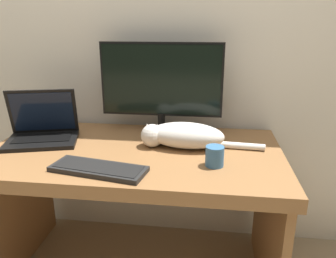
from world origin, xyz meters
The scene contains 7 objects.
wall_back centered at (0.00, 0.82, 1.30)m, with size 6.40×0.06×2.60m.
desk centered at (0.00, 0.38, 0.56)m, with size 1.39×0.76×0.71m.
monitor centered at (0.09, 0.65, 0.97)m, with size 0.64×0.19×0.48m.
laptop centered at (-0.49, 0.44, 0.76)m, with size 0.39×0.33×0.26m.
external_keyboard centered at (-0.09, 0.13, 0.72)m, with size 0.41×0.21×0.02m.
cat centered at (0.23, 0.44, 0.78)m, with size 0.59×0.20×0.12m.
coffee_mug centered at (0.38, 0.24, 0.76)m, with size 0.08×0.08×0.09m.
Camera 1 is at (0.34, -1.04, 1.29)m, focal length 35.00 mm.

